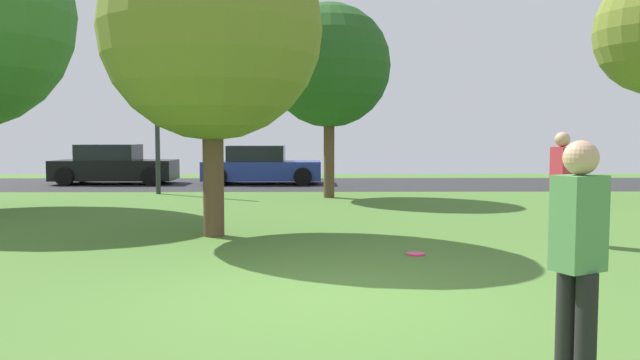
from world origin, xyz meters
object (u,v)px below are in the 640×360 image
at_px(parked_car_blue, 261,166).
at_px(street_lamp_post, 157,119).
at_px(oak_tree_left, 329,66).
at_px(frisbee_disc, 416,254).
at_px(parked_car_black, 114,166).
at_px(person_thrower, 578,255).
at_px(birch_tree_lone, 212,30).
at_px(person_bystander, 561,181).

bearing_deg(parked_car_blue, street_lamp_post, -125.69).
height_order(oak_tree_left, parked_car_blue, oak_tree_left).
bearing_deg(oak_tree_left, frisbee_disc, -83.14).
distance_m(oak_tree_left, parked_car_black, 9.75).
distance_m(frisbee_disc, parked_car_black, 16.30).
distance_m(oak_tree_left, person_thrower, 13.91).
height_order(birch_tree_lone, person_bystander, birch_tree_lone).
bearing_deg(oak_tree_left, person_thrower, -84.63).
bearing_deg(street_lamp_post, parked_car_black, 123.17).
xyz_separation_m(birch_tree_lone, person_bystander, (5.76, -0.81, -2.53)).
xyz_separation_m(birch_tree_lone, person_thrower, (3.48, -6.76, -2.60)).
bearing_deg(oak_tree_left, parked_car_black, 146.31).
height_order(person_bystander, frisbee_disc, person_bystander).
distance_m(oak_tree_left, person_bystander, 8.84).
height_order(person_thrower, frisbee_disc, person_thrower).
bearing_deg(oak_tree_left, parked_car_blue, 114.73).
height_order(birch_tree_lone, person_thrower, birch_tree_lone).
bearing_deg(birch_tree_lone, person_thrower, -62.77).
relative_size(frisbee_disc, street_lamp_post, 0.06).
distance_m(person_bystander, frisbee_disc, 2.88).
distance_m(person_thrower, person_bystander, 6.37).
bearing_deg(frisbee_disc, parked_car_blue, 103.86).
height_order(person_thrower, street_lamp_post, street_lamp_post).
xyz_separation_m(oak_tree_left, person_bystander, (3.56, -7.63, -2.69)).
relative_size(person_thrower, parked_car_blue, 0.40).
bearing_deg(person_bystander, frisbee_disc, 94.05).
relative_size(oak_tree_left, parked_car_blue, 1.29).
distance_m(person_bystander, street_lamp_post, 12.45).
xyz_separation_m(birch_tree_lone, frisbee_disc, (3.24, -1.79, -3.54)).
xyz_separation_m(person_thrower, parked_car_black, (-8.98, 18.71, -0.30)).
xyz_separation_m(birch_tree_lone, parked_car_black, (-5.51, 11.96, -2.89)).
xyz_separation_m(frisbee_disc, parked_car_blue, (-3.38, 13.69, 0.63)).
xyz_separation_m(person_thrower, person_bystander, (2.28, 5.95, 0.06)).
height_order(frisbee_disc, street_lamp_post, street_lamp_post).
bearing_deg(frisbee_disc, birch_tree_lone, 151.07).
distance_m(person_thrower, frisbee_disc, 5.06).
distance_m(oak_tree_left, frisbee_disc, 9.42).
xyz_separation_m(person_bystander, parked_car_black, (-11.26, 12.77, -0.36)).
relative_size(person_thrower, street_lamp_post, 0.38).
height_order(frisbee_disc, parked_car_blue, parked_car_blue).
bearing_deg(street_lamp_post, parked_car_blue, 54.31).
height_order(birch_tree_lone, parked_car_blue, birch_tree_lone).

